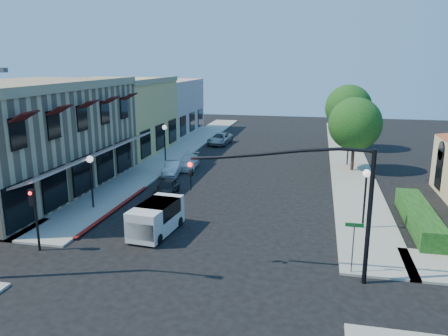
% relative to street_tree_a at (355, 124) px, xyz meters
% --- Properties ---
extents(ground, '(120.00, 120.00, 0.00)m').
position_rel_street_tree_a_xyz_m(ground, '(-8.80, -22.00, -4.19)').
color(ground, black).
rests_on(ground, ground).
extents(sidewalk_left, '(3.50, 50.00, 0.12)m').
position_rel_street_tree_a_xyz_m(sidewalk_left, '(-17.55, 5.00, -4.13)').
color(sidewalk_left, gray).
rests_on(sidewalk_left, ground).
extents(sidewalk_right, '(3.50, 50.00, 0.12)m').
position_rel_street_tree_a_xyz_m(sidewalk_right, '(-0.05, 5.00, -4.13)').
color(sidewalk_right, gray).
rests_on(sidewalk_right, ground).
extents(curb_red_strip, '(0.25, 10.00, 0.06)m').
position_rel_street_tree_a_xyz_m(curb_red_strip, '(-15.70, -14.00, -4.19)').
color(curb_red_strip, maroon).
rests_on(curb_red_strip, ground).
extents(corner_brick_building, '(11.77, 18.20, 8.10)m').
position_rel_street_tree_a_xyz_m(corner_brick_building, '(-24.25, -11.00, -0.19)').
color(corner_brick_building, tan).
rests_on(corner_brick_building, ground).
extents(yellow_stucco_building, '(10.00, 12.00, 7.60)m').
position_rel_street_tree_a_xyz_m(yellow_stucco_building, '(-24.30, 4.00, -0.39)').
color(yellow_stucco_building, '#E9BF69').
rests_on(yellow_stucco_building, ground).
extents(pink_stucco_building, '(10.00, 12.00, 7.00)m').
position_rel_street_tree_a_xyz_m(pink_stucco_building, '(-24.30, 16.00, -0.69)').
color(pink_stucco_building, tan).
rests_on(pink_stucco_building, ground).
extents(hedge, '(1.40, 8.00, 1.10)m').
position_rel_street_tree_a_xyz_m(hedge, '(2.90, -13.00, -4.19)').
color(hedge, '#123D11').
rests_on(hedge, ground).
extents(street_tree_a, '(4.56, 4.56, 6.48)m').
position_rel_street_tree_a_xyz_m(street_tree_a, '(0.00, 0.00, 0.00)').
color(street_tree_a, black).
rests_on(street_tree_a, ground).
extents(street_tree_b, '(4.94, 4.94, 7.02)m').
position_rel_street_tree_a_xyz_m(street_tree_b, '(0.00, 10.00, 0.35)').
color(street_tree_b, black).
rests_on(street_tree_b, ground).
extents(signal_mast_arm, '(8.01, 0.39, 6.00)m').
position_rel_street_tree_a_xyz_m(signal_mast_arm, '(-2.94, -20.50, -0.11)').
color(signal_mast_arm, black).
rests_on(signal_mast_arm, ground).
extents(secondary_signal, '(0.28, 0.42, 3.32)m').
position_rel_street_tree_a_xyz_m(secondary_signal, '(-16.80, -20.59, -1.88)').
color(secondary_signal, black).
rests_on(secondary_signal, ground).
extents(street_name_sign, '(0.80, 0.06, 2.50)m').
position_rel_street_tree_a_xyz_m(street_name_sign, '(-1.30, -19.80, -2.50)').
color(street_name_sign, '#595B5E').
rests_on(street_name_sign, ground).
extents(lamppost_left_near, '(0.44, 0.44, 3.57)m').
position_rel_street_tree_a_xyz_m(lamppost_left_near, '(-17.30, -14.00, -1.46)').
color(lamppost_left_near, black).
rests_on(lamppost_left_near, ground).
extents(lamppost_left_far, '(0.44, 0.44, 3.57)m').
position_rel_street_tree_a_xyz_m(lamppost_left_far, '(-17.30, 0.00, -1.46)').
color(lamppost_left_far, black).
rests_on(lamppost_left_far, ground).
extents(lamppost_right_near, '(0.44, 0.44, 3.57)m').
position_rel_street_tree_a_xyz_m(lamppost_right_near, '(-0.30, -14.00, -1.46)').
color(lamppost_right_near, black).
rests_on(lamppost_right_near, ground).
extents(lamppost_right_far, '(0.44, 0.44, 3.57)m').
position_rel_street_tree_a_xyz_m(lamppost_right_far, '(-0.30, 2.00, -1.46)').
color(lamppost_right_far, black).
rests_on(lamppost_right_far, ground).
extents(white_van, '(2.10, 4.15, 1.77)m').
position_rel_street_tree_a_xyz_m(white_van, '(-11.71, -17.14, -3.17)').
color(white_van, beige).
rests_on(white_van, ground).
extents(parked_car_a, '(1.50, 3.34, 1.12)m').
position_rel_street_tree_a_xyz_m(parked_car_a, '(-13.60, -10.00, -3.64)').
color(parked_car_a, black).
rests_on(parked_car_a, ground).
extents(parked_car_b, '(1.61, 3.63, 1.16)m').
position_rel_street_tree_a_xyz_m(parked_car_b, '(-15.00, -4.57, -3.62)').
color(parked_car_b, silver).
rests_on(parked_car_b, ground).
extents(parked_car_c, '(2.04, 4.16, 1.16)m').
position_rel_street_tree_a_xyz_m(parked_car_c, '(-14.41, -2.00, -3.61)').
color(parked_car_c, silver).
rests_on(parked_car_c, ground).
extents(parked_car_d, '(2.43, 4.75, 1.28)m').
position_rel_street_tree_a_xyz_m(parked_car_d, '(-14.17, 10.00, -3.55)').
color(parked_car_d, gray).
rests_on(parked_car_d, ground).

